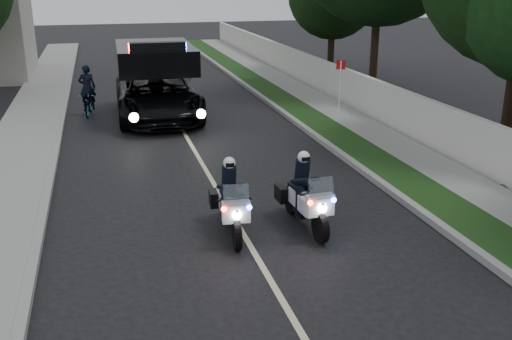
{
  "coord_description": "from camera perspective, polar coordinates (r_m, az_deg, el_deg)",
  "views": [
    {
      "loc": [
        -2.62,
        -7.08,
        5.15
      ],
      "look_at": [
        0.57,
        4.83,
        1.0
      ],
      "focal_mm": 40.95,
      "sensor_mm": 36.0,
      "label": 1
    }
  ],
  "objects": [
    {
      "name": "ground",
      "position": [
        9.14,
        4.53,
        -15.75
      ],
      "size": [
        120.0,
        120.0,
        0.0
      ],
      "primitive_type": "plane",
      "color": "black",
      "rests_on": "ground"
    },
    {
      "name": "curb_right",
      "position": [
        19.05,
        6.23,
        3.04
      ],
      "size": [
        0.2,
        60.0,
        0.15
      ],
      "primitive_type": "cube",
      "color": "gray",
      "rests_on": "ground"
    },
    {
      "name": "grass_verge",
      "position": [
        19.3,
        8.18,
        3.18
      ],
      "size": [
        1.2,
        60.0,
        0.16
      ],
      "primitive_type": "cube",
      "color": "#193814",
      "rests_on": "ground"
    },
    {
      "name": "sidewalk_right",
      "position": [
        19.84,
        11.64,
        3.4
      ],
      "size": [
        1.4,
        60.0,
        0.16
      ],
      "primitive_type": "cube",
      "color": "gray",
      "rests_on": "ground"
    },
    {
      "name": "property_wall",
      "position": [
        20.14,
        14.33,
        5.4
      ],
      "size": [
        0.22,
        60.0,
        1.5
      ],
      "primitive_type": "cube",
      "color": "beige",
      "rests_on": "ground"
    },
    {
      "name": "curb_left",
      "position": [
        17.88,
        -19.12,
        1.06
      ],
      "size": [
        0.2,
        60.0,
        0.15
      ],
      "primitive_type": "cube",
      "color": "gray",
      "rests_on": "ground"
    },
    {
      "name": "sidewalk_left",
      "position": [
        18.01,
        -22.6,
        0.77
      ],
      "size": [
        2.0,
        60.0,
        0.16
      ],
      "primitive_type": "cube",
      "color": "gray",
      "rests_on": "ground"
    },
    {
      "name": "lane_marking",
      "position": [
        18.03,
        -6.04,
        1.92
      ],
      "size": [
        0.12,
        50.0,
        0.01
      ],
      "primitive_type": "cube",
      "color": "#BFB78C",
      "rests_on": "ground"
    },
    {
      "name": "police_moto_left",
      "position": [
        12.35,
        -2.44,
        -6.06
      ],
      "size": [
        0.81,
        1.95,
        1.62
      ],
      "primitive_type": null,
      "rotation": [
        0.0,
        0.0,
        -0.08
      ],
      "color": "silver",
      "rests_on": "ground"
    },
    {
      "name": "police_moto_right",
      "position": [
        12.65,
        4.74,
        -5.48
      ],
      "size": [
        0.78,
        1.98,
        1.65
      ],
      "primitive_type": null,
      "rotation": [
        0.0,
        0.0,
        0.05
      ],
      "color": "silver",
      "rests_on": "ground"
    },
    {
      "name": "police_suv",
      "position": [
        22.54,
        -9.47,
        5.14
      ],
      "size": [
        3.12,
        6.5,
        3.13
      ],
      "primitive_type": "imported",
      "rotation": [
        0.0,
        0.0,
        -0.02
      ],
      "color": "black",
      "rests_on": "ground"
    },
    {
      "name": "bicycle",
      "position": [
        23.49,
        -15.93,
        5.22
      ],
      "size": [
        0.73,
        1.66,
        0.84
      ],
      "primitive_type": "imported",
      "rotation": [
        0.0,
        0.0,
        -0.11
      ],
      "color": "black",
      "rests_on": "ground"
    },
    {
      "name": "cyclist",
      "position": [
        23.49,
        -15.93,
        5.22
      ],
      "size": [
        0.63,
        0.43,
        1.72
      ],
      "primitive_type": "imported",
      "rotation": [
        0.0,
        0.0,
        3.12
      ],
      "color": "black",
      "rests_on": "ground"
    },
    {
      "name": "sign_post",
      "position": [
        22.42,
        8.06,
        5.14
      ],
      "size": [
        0.45,
        0.45,
        2.22
      ],
      "primitive_type": null,
      "rotation": [
        0.0,
        0.0,
        -0.36
      ],
      "color": "red",
      "rests_on": "ground"
    },
    {
      "name": "tree_right_c",
      "position": [
        20.51,
        23.07,
        2.55
      ],
      "size": [
        7.05,
        7.05,
        10.77
      ],
      "primitive_type": null,
      "rotation": [
        0.0,
        0.0,
        0.1
      ],
      "color": "#153510",
      "rests_on": "ground"
    },
    {
      "name": "tree_right_d",
      "position": [
        28.27,
        11.25,
        7.75
      ],
      "size": [
        8.15,
        8.15,
        13.24
      ],
      "primitive_type": null,
      "rotation": [
        0.0,
        0.0,
        -0.03
      ],
      "color": "#133712",
      "rests_on": "ground"
    },
    {
      "name": "tree_right_e",
      "position": [
        33.23,
        7.24,
        9.54
      ],
      "size": [
        4.95,
        4.95,
        8.08
      ],
      "primitive_type": null,
      "rotation": [
        0.0,
        0.0,
        0.02
      ],
      "color": "#153410",
      "rests_on": "ground"
    }
  ]
}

